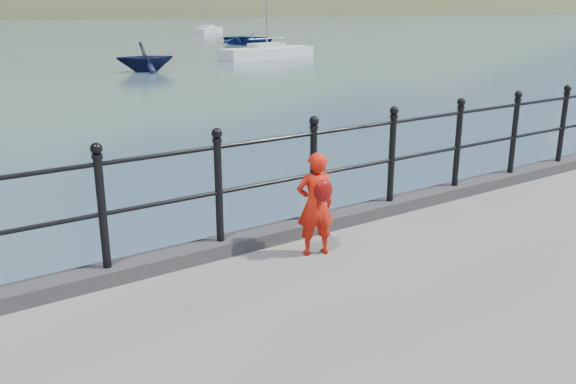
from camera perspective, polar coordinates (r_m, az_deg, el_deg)
ground at (r=7.30m, az=-2.36°, el=-11.60°), size 600.00×600.00×0.00m
kerb at (r=6.73m, az=-1.80°, el=-4.07°), size 60.00×0.30×0.15m
railing at (r=6.50m, az=-1.86°, el=2.09°), size 18.11×0.11×1.20m
far_shore at (r=249.76m, az=-24.75°, el=9.62°), size 830.00×200.00×156.00m
child at (r=6.26m, az=2.61°, el=-1.09°), size 0.46×0.38×1.09m
launch_blue at (r=57.13m, az=-3.61°, el=14.12°), size 5.41×6.09×1.04m
launch_navy at (r=34.56m, az=-13.24°, el=12.20°), size 3.51×3.20×1.58m
sailboat_near at (r=42.45m, az=-1.97°, el=12.86°), size 6.93×2.49×9.26m
sailboat_far at (r=80.06m, az=-7.54°, el=14.75°), size 5.86×5.38×8.96m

